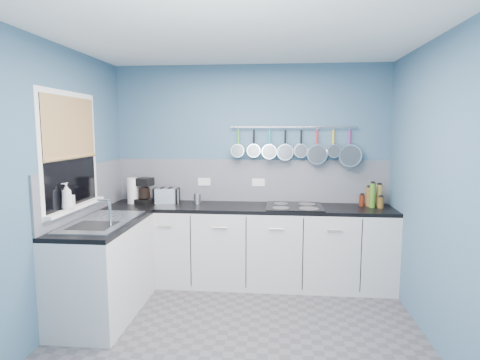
% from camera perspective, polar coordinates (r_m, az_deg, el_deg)
% --- Properties ---
extents(floor, '(3.20, 3.00, 0.02)m').
position_cam_1_polar(floor, '(3.66, -0.35, -21.58)').
color(floor, '#47474C').
rests_on(floor, ground).
extents(ceiling, '(3.20, 3.00, 0.02)m').
position_cam_1_polar(ceiling, '(3.29, -0.39, 20.54)').
color(ceiling, white).
rests_on(ceiling, ground).
extents(wall_back, '(3.20, 0.02, 2.50)m').
position_cam_1_polar(wall_back, '(4.73, 1.47, 1.16)').
color(wall_back, '#3B5D76').
rests_on(wall_back, ground).
extents(wall_front, '(3.20, 0.02, 2.50)m').
position_cam_1_polar(wall_front, '(1.78, -5.33, -9.26)').
color(wall_front, '#3B5D76').
rests_on(wall_front, ground).
extents(wall_left, '(0.02, 3.00, 2.50)m').
position_cam_1_polar(wall_left, '(3.76, -25.59, -1.16)').
color(wall_left, '#3B5D76').
rests_on(wall_left, ground).
extents(wall_right, '(0.02, 3.00, 2.50)m').
position_cam_1_polar(wall_right, '(3.47, 27.11, -1.89)').
color(wall_right, '#3B5D76').
rests_on(wall_right, ground).
extents(backsplash_back, '(3.20, 0.02, 0.50)m').
position_cam_1_polar(backsplash_back, '(4.72, 1.45, -0.08)').
color(backsplash_back, '#9699A1').
rests_on(backsplash_back, wall_back).
extents(backsplash_left, '(0.02, 1.80, 0.50)m').
position_cam_1_polar(backsplash_left, '(4.28, -21.15, -1.33)').
color(backsplash_left, '#9699A1').
rests_on(backsplash_left, wall_left).
extents(cabinet_run_back, '(3.20, 0.60, 0.86)m').
position_cam_1_polar(cabinet_run_back, '(4.59, 1.17, -9.49)').
color(cabinet_run_back, '#BDBDBC').
rests_on(cabinet_run_back, ground).
extents(worktop_back, '(3.20, 0.60, 0.04)m').
position_cam_1_polar(worktop_back, '(4.48, 1.18, -3.97)').
color(worktop_back, black).
rests_on(worktop_back, cabinet_run_back).
extents(cabinet_run_left, '(0.60, 1.20, 0.86)m').
position_cam_1_polar(cabinet_run_left, '(4.07, -18.88, -12.14)').
color(cabinet_run_left, '#BDBDBC').
rests_on(cabinet_run_left, ground).
extents(worktop_left, '(0.60, 1.20, 0.04)m').
position_cam_1_polar(worktop_left, '(3.94, -19.15, -5.95)').
color(worktop_left, black).
rests_on(worktop_left, cabinet_run_left).
extents(window_frame, '(0.01, 1.00, 1.10)m').
position_cam_1_polar(window_frame, '(3.97, -23.17, 3.74)').
color(window_frame, white).
rests_on(window_frame, wall_left).
extents(window_glass, '(0.01, 0.90, 1.00)m').
position_cam_1_polar(window_glass, '(3.97, -23.11, 3.74)').
color(window_glass, black).
rests_on(window_glass, wall_left).
extents(bamboo_blind, '(0.01, 0.90, 0.55)m').
position_cam_1_polar(bamboo_blind, '(3.96, -23.17, 6.99)').
color(bamboo_blind, '#AF844C').
rests_on(bamboo_blind, wall_left).
extents(window_sill, '(0.10, 0.98, 0.03)m').
position_cam_1_polar(window_sill, '(4.02, -22.49, -3.59)').
color(window_sill, white).
rests_on(window_sill, wall_left).
extents(sink_unit, '(0.50, 0.95, 0.01)m').
position_cam_1_polar(sink_unit, '(3.94, -19.17, -5.61)').
color(sink_unit, silver).
rests_on(sink_unit, worktop_left).
extents(mixer_tap, '(0.12, 0.08, 0.26)m').
position_cam_1_polar(mixer_tap, '(3.69, -18.14, -4.43)').
color(mixer_tap, silver).
rests_on(mixer_tap, worktop_left).
extents(socket_left, '(0.15, 0.01, 0.09)m').
position_cam_1_polar(socket_left, '(4.78, -5.15, -0.26)').
color(socket_left, white).
rests_on(socket_left, backsplash_back).
extents(socket_right, '(0.15, 0.01, 0.09)m').
position_cam_1_polar(socket_right, '(4.71, 2.65, -0.36)').
color(socket_right, white).
rests_on(socket_right, backsplash_back).
extents(pot_rail, '(1.45, 0.02, 0.02)m').
position_cam_1_polar(pot_rail, '(4.64, 7.67, 7.53)').
color(pot_rail, silver).
rests_on(pot_rail, wall_back).
extents(soap_bottle_a, '(0.12, 0.12, 0.24)m').
position_cam_1_polar(soap_bottle_a, '(3.83, -23.61, -2.13)').
color(soap_bottle_a, white).
rests_on(soap_bottle_a, window_sill).
extents(soap_bottle_b, '(0.10, 0.10, 0.17)m').
position_cam_1_polar(soap_bottle_b, '(3.88, -23.25, -2.51)').
color(soap_bottle_b, white).
rests_on(soap_bottle_b, window_sill).
extents(paper_towel, '(0.13, 0.13, 0.29)m').
position_cam_1_polar(paper_towel, '(4.78, -15.09, -1.49)').
color(paper_towel, white).
rests_on(paper_towel, worktop_back).
extents(coffee_maker, '(0.21, 0.22, 0.30)m').
position_cam_1_polar(coffee_maker, '(4.73, -13.52, -1.51)').
color(coffee_maker, black).
rests_on(coffee_maker, worktop_back).
extents(toaster, '(0.30, 0.22, 0.17)m').
position_cam_1_polar(toaster, '(4.73, -10.50, -2.19)').
color(toaster, silver).
rests_on(toaster, worktop_back).
extents(canister, '(0.09, 0.09, 0.12)m').
position_cam_1_polar(canister, '(4.63, -6.12, -2.67)').
color(canister, silver).
rests_on(canister, worktop_back).
extents(hob, '(0.62, 0.54, 0.01)m').
position_cam_1_polar(hob, '(4.46, 7.80, -3.77)').
color(hob, black).
rests_on(hob, worktop_back).
extents(pan_0, '(0.16, 0.12, 0.35)m').
position_cam_1_polar(pan_0, '(4.65, -0.24, 5.46)').
color(pan_0, silver).
rests_on(pan_0, pot_rail).
extents(pan_1, '(0.16, 0.07, 0.35)m').
position_cam_1_polar(pan_1, '(4.64, 2.00, 5.43)').
color(pan_1, silver).
rests_on(pan_1, pot_rail).
extents(pan_2, '(0.17, 0.13, 0.36)m').
position_cam_1_polar(pan_2, '(4.63, 4.25, 5.32)').
color(pan_2, silver).
rests_on(pan_2, pot_rail).
extents(pan_3, '(0.19, 0.08, 0.38)m').
position_cam_1_polar(pan_3, '(4.63, 6.50, 5.19)').
color(pan_3, silver).
rests_on(pan_3, pot_rail).
extents(pan_4, '(0.16, 0.06, 0.35)m').
position_cam_1_polar(pan_4, '(4.64, 8.76, 5.35)').
color(pan_4, silver).
rests_on(pan_4, pot_rail).
extents(pan_5, '(0.24, 0.08, 0.43)m').
position_cam_1_polar(pan_5, '(4.65, 10.99, 4.84)').
color(pan_5, silver).
rests_on(pan_5, pot_rail).
extents(pan_6, '(0.15, 0.12, 0.34)m').
position_cam_1_polar(pan_6, '(4.67, 13.23, 5.29)').
color(pan_6, silver).
rests_on(pan_6, pot_rail).
extents(pan_7, '(0.26, 0.11, 0.45)m').
position_cam_1_polar(pan_7, '(4.70, 15.41, 4.59)').
color(pan_7, silver).
rests_on(pan_7, pot_rail).
extents(condiment_0, '(0.07, 0.07, 0.24)m').
position_cam_1_polar(condiment_0, '(4.69, 19.32, -2.12)').
color(condiment_0, olive).
rests_on(condiment_0, worktop_back).
extents(condiment_1, '(0.07, 0.07, 0.21)m').
position_cam_1_polar(condiment_1, '(4.68, 18.01, -2.28)').
color(condiment_1, brown).
rests_on(condiment_1, worktop_back).
extents(condiment_2, '(0.06, 0.06, 0.12)m').
position_cam_1_polar(condiment_2, '(4.67, 17.09, -2.83)').
color(condiment_2, '#4C190C').
rests_on(condiment_2, worktop_back).
extents(condiment_3, '(0.07, 0.07, 0.12)m').
position_cam_1_polar(condiment_3, '(4.62, 19.52, -3.06)').
color(condiment_3, brown).
rests_on(condiment_3, worktop_back).
extents(condiment_4, '(0.06, 0.06, 0.27)m').
position_cam_1_polar(condiment_4, '(4.60, 18.46, -2.11)').
color(condiment_4, '#3F721E').
rests_on(condiment_4, worktop_back).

